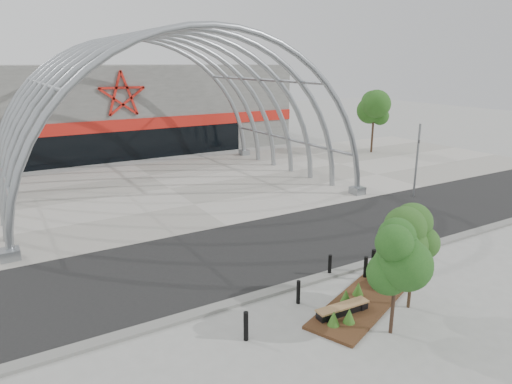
# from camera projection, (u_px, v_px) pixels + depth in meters

# --- Properties ---
(ground) EXTENTS (140.00, 140.00, 0.00)m
(ground) POSITION_uv_depth(u_px,v_px,m) (307.00, 279.00, 18.05)
(ground) COLOR gray
(ground) RESTS_ON ground
(road) EXTENTS (140.00, 7.00, 0.02)m
(road) POSITION_uv_depth(u_px,v_px,m) (262.00, 249.00, 20.95)
(road) COLOR black
(road) RESTS_ON ground
(forecourt) EXTENTS (60.00, 17.00, 0.04)m
(forecourt) POSITION_uv_depth(u_px,v_px,m) (170.00, 188.00, 30.87)
(forecourt) COLOR gray
(forecourt) RESTS_ON ground
(kerb) EXTENTS (60.00, 0.50, 0.12)m
(kerb) POSITION_uv_depth(u_px,v_px,m) (311.00, 280.00, 17.83)
(kerb) COLOR slate
(kerb) RESTS_ON ground
(arena_building) EXTENTS (34.00, 15.24, 8.00)m
(arena_building) POSITION_uv_depth(u_px,v_px,m) (103.00, 107.00, 44.63)
(arena_building) COLOR slate
(arena_building) RESTS_ON ground
(vault_canopy) EXTENTS (20.80, 15.80, 20.36)m
(vault_canopy) POSITION_uv_depth(u_px,v_px,m) (170.00, 189.00, 30.87)
(vault_canopy) COLOR #8F959A
(vault_canopy) RESTS_ON ground
(planting_bed) EXTENTS (5.97, 3.82, 0.61)m
(planting_bed) POSITION_uv_depth(u_px,v_px,m) (363.00, 298.00, 16.27)
(planting_bed) COLOR #372012
(planting_bed) RESTS_ON ground
(signal_pole) EXTENTS (0.33, 0.65, 4.65)m
(signal_pole) POSITION_uv_depth(u_px,v_px,m) (417.00, 159.00, 28.42)
(signal_pole) COLOR slate
(signal_pole) RESTS_ON ground
(street_tree_0) EXTENTS (1.66, 1.66, 3.78)m
(street_tree_0) POSITION_uv_depth(u_px,v_px,m) (398.00, 254.00, 13.73)
(street_tree_0) COLOR black
(street_tree_0) RESTS_ON ground
(street_tree_1) EXTENTS (1.44, 1.44, 3.42)m
(street_tree_1) POSITION_uv_depth(u_px,v_px,m) (415.00, 242.00, 15.30)
(street_tree_1) COLOR black
(street_tree_1) RESTS_ON ground
(bench_0) EXTENTS (2.01, 0.51, 0.42)m
(bench_0) POSITION_uv_depth(u_px,v_px,m) (342.00, 311.00, 15.34)
(bench_0) COLOR black
(bench_0) RESTS_ON ground
(bench_1) EXTENTS (2.19, 1.08, 0.45)m
(bench_1) POSITION_uv_depth(u_px,v_px,m) (389.00, 276.00, 17.78)
(bench_1) COLOR black
(bench_1) RESTS_ON ground
(bollard_0) EXTENTS (0.15, 0.15, 0.97)m
(bollard_0) POSITION_uv_depth(u_px,v_px,m) (246.00, 326.00, 13.96)
(bollard_0) COLOR black
(bollard_0) RESTS_ON ground
(bollard_1) EXTENTS (0.14, 0.14, 0.88)m
(bollard_1) POSITION_uv_depth(u_px,v_px,m) (298.00, 292.00, 16.11)
(bollard_1) COLOR black
(bollard_1) RESTS_ON ground
(bollard_2) EXTENTS (0.14, 0.14, 0.88)m
(bollard_2) POSITION_uv_depth(u_px,v_px,m) (330.00, 265.00, 18.23)
(bollard_2) COLOR black
(bollard_2) RESTS_ON ground
(bollard_3) EXTENTS (0.15, 0.15, 0.97)m
(bollard_3) POSITION_uv_depth(u_px,v_px,m) (366.00, 268.00, 17.89)
(bollard_3) COLOR black
(bollard_3) RESTS_ON ground
(bollard_4) EXTENTS (0.17, 0.17, 1.07)m
(bollard_4) POSITION_uv_depth(u_px,v_px,m) (373.00, 262.00, 18.31)
(bollard_4) COLOR black
(bollard_4) RESTS_ON ground
(bg_tree_1) EXTENTS (2.70, 2.70, 5.91)m
(bg_tree_1) POSITION_uv_depth(u_px,v_px,m) (374.00, 107.00, 42.07)
(bg_tree_1) COLOR black
(bg_tree_1) RESTS_ON ground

